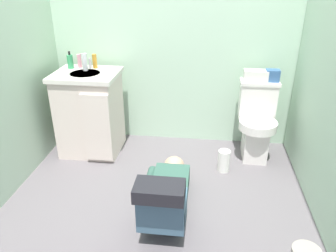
% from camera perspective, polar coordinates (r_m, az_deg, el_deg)
% --- Properties ---
extents(ground_plane, '(2.90, 3.04, 0.04)m').
position_cam_1_polar(ground_plane, '(2.83, -1.64, -11.82)').
color(ground_plane, '#615B60').
extents(wall_back, '(2.56, 0.08, 2.40)m').
position_cam_1_polar(wall_back, '(3.34, 0.90, 16.95)').
color(wall_back, '#B0D3B5').
rests_on(wall_back, ground_plane).
extents(toilet, '(0.36, 0.46, 0.75)m').
position_cam_1_polar(toilet, '(3.28, 15.01, 0.68)').
color(toilet, white).
rests_on(toilet, ground_plane).
extents(vanity_cabinet, '(0.60, 0.53, 0.82)m').
position_cam_1_polar(vanity_cabinet, '(3.34, -13.27, 2.32)').
color(vanity_cabinet, beige).
rests_on(vanity_cabinet, ground_plane).
extents(faucet, '(0.02, 0.02, 0.10)m').
position_cam_1_polar(faucet, '(3.33, -13.28, 10.47)').
color(faucet, silver).
rests_on(faucet, vanity_cabinet).
extents(person_plumber, '(0.39, 1.06, 0.52)m').
position_cam_1_polar(person_plumber, '(2.52, -0.30, -11.68)').
color(person_plumber, '#33594C').
rests_on(person_plumber, ground_plane).
extents(tissue_box, '(0.22, 0.11, 0.10)m').
position_cam_1_polar(tissue_box, '(3.21, 14.89, 8.42)').
color(tissue_box, silver).
rests_on(tissue_box, toilet).
extents(toiletry_bag, '(0.12, 0.09, 0.11)m').
position_cam_1_polar(toiletry_bag, '(3.23, 17.56, 8.30)').
color(toiletry_bag, '#33598C').
rests_on(toiletry_bag, toilet).
extents(soap_dispenser, '(0.06, 0.06, 0.17)m').
position_cam_1_polar(soap_dispenser, '(3.38, -16.51, 10.63)').
color(soap_dispenser, '#338F58').
rests_on(soap_dispenser, vanity_cabinet).
extents(bottle_pink, '(0.04, 0.04, 0.13)m').
position_cam_1_polar(bottle_pink, '(3.38, -15.01, 10.77)').
color(bottle_pink, pink).
rests_on(bottle_pink, vanity_cabinet).
extents(bottle_clear, '(0.05, 0.05, 0.16)m').
position_cam_1_polar(bottle_clear, '(3.26, -14.16, 10.64)').
color(bottle_clear, silver).
rests_on(bottle_clear, vanity_cabinet).
extents(bottle_amber, '(0.04, 0.04, 0.14)m').
position_cam_1_polar(bottle_amber, '(3.33, -12.53, 10.85)').
color(bottle_amber, '#C18528').
rests_on(bottle_amber, vanity_cabinet).
extents(paper_towel_roll, '(0.11, 0.11, 0.21)m').
position_cam_1_polar(paper_towel_roll, '(3.09, 9.61, -5.95)').
color(paper_towel_roll, white).
rests_on(paper_towel_roll, ground_plane).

